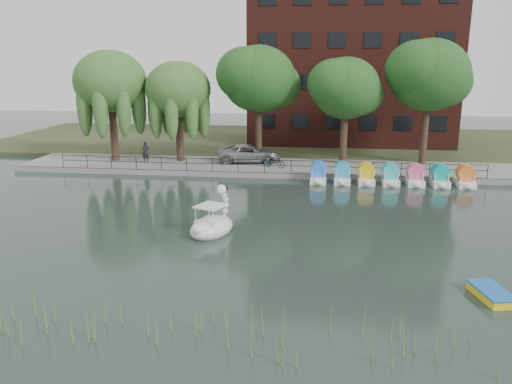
% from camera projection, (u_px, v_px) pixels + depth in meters
% --- Properties ---
extents(ground_plane, '(120.00, 120.00, 0.00)m').
position_uv_depth(ground_plane, '(236.00, 237.00, 24.91)').
color(ground_plane, '#35473F').
extents(promenade, '(40.00, 6.00, 0.40)m').
position_uv_depth(promenade, '(268.00, 167.00, 40.21)').
color(promenade, gray).
rests_on(promenade, ground_plane).
extents(kerb, '(40.00, 0.25, 0.40)m').
position_uv_depth(kerb, '(264.00, 175.00, 37.38)').
color(kerb, gray).
rests_on(kerb, ground_plane).
extents(land_strip, '(60.00, 22.00, 0.36)m').
position_uv_depth(land_strip, '(281.00, 141.00, 53.65)').
color(land_strip, '#47512D').
rests_on(land_strip, ground_plane).
extents(railing, '(32.00, 0.05, 1.00)m').
position_uv_depth(railing, '(264.00, 163.00, 37.33)').
color(railing, black).
rests_on(railing, promenade).
extents(apartment_building, '(20.00, 10.07, 18.00)m').
position_uv_depth(apartment_building, '(351.00, 52.00, 50.45)').
color(apartment_building, '#4C1E16').
rests_on(apartment_building, land_strip).
extents(willow_left, '(5.88, 5.88, 9.01)m').
position_uv_depth(willow_left, '(110.00, 82.00, 40.53)').
color(willow_left, '#473323').
rests_on(willow_left, promenade).
extents(willow_mid, '(5.32, 5.32, 8.15)m').
position_uv_depth(willow_mid, '(178.00, 90.00, 40.52)').
color(willow_mid, '#473323').
rests_on(willow_mid, promenade).
extents(broadleaf_center, '(6.00, 6.00, 9.25)m').
position_uv_depth(broadleaf_center, '(259.00, 79.00, 40.50)').
color(broadleaf_center, '#473323').
rests_on(broadleaf_center, promenade).
extents(broadleaf_right, '(5.40, 5.40, 8.32)m').
position_uv_depth(broadleaf_right, '(346.00, 89.00, 39.36)').
color(broadleaf_right, '#473323').
rests_on(broadleaf_right, promenade).
extents(broadleaf_far, '(6.30, 6.30, 9.71)m').
position_uv_depth(broadleaf_far, '(429.00, 76.00, 39.29)').
color(broadleaf_far, '#473323').
rests_on(broadleaf_far, promenade).
extents(minivan, '(3.57, 6.27, 1.65)m').
position_uv_depth(minivan, '(249.00, 152.00, 41.16)').
color(minivan, gray).
rests_on(minivan, promenade).
extents(bicycle, '(1.09, 1.82, 1.00)m').
position_uv_depth(bicycle, '(274.00, 161.00, 39.06)').
color(bicycle, gray).
rests_on(bicycle, promenade).
extents(pedestrian, '(0.73, 0.52, 1.98)m').
position_uv_depth(pedestrian, '(146.00, 151.00, 40.89)').
color(pedestrian, black).
rests_on(pedestrian, promenade).
extents(swan_boat, '(2.73, 3.27, 2.37)m').
position_uv_depth(swan_boat, '(212.00, 224.00, 25.31)').
color(swan_boat, white).
rests_on(swan_boat, ground_plane).
extents(pedal_boat_row, '(11.35, 1.70, 1.40)m').
position_uv_depth(pedal_boat_row, '(391.00, 176.00, 35.38)').
color(pedal_boat_row, white).
rests_on(pedal_boat_row, ground_plane).
extents(yellow_rowboat, '(1.43, 2.13, 0.36)m').
position_uv_depth(yellow_rowboat, '(491.00, 293.00, 18.45)').
color(yellow_rowboat, yellow).
rests_on(yellow_rowboat, ground_plane).
extents(reed_bank, '(24.00, 2.40, 1.20)m').
position_uv_depth(reed_bank, '(251.00, 326.00, 15.40)').
color(reed_bank, '#669938').
rests_on(reed_bank, ground_plane).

